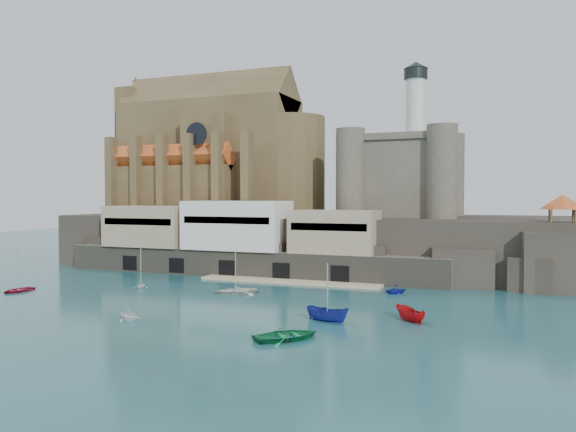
# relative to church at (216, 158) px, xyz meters

# --- Properties ---
(ground) EXTENTS (300.00, 300.00, 0.00)m
(ground) POSITION_rel_church_xyz_m (24.13, -41.85, -22.13)
(ground) COLOR #184850
(ground) RESTS_ON ground
(promontory) EXTENTS (100.00, 36.00, 10.00)m
(promontory) POSITION_rel_church_xyz_m (23.94, -2.48, -17.20)
(promontory) COLOR black
(promontory) RESTS_ON ground
(quay) EXTENTS (70.00, 12.00, 13.05)m
(quay) POSITION_rel_church_xyz_m (13.94, -18.78, -16.06)
(quay) COLOR #605A4D
(quay) RESTS_ON ground
(church) EXTENTS (47.00, 25.93, 30.51)m
(church) POSITION_rel_church_xyz_m (0.00, 0.00, 0.00)
(church) COLOR #4E3E24
(church) RESTS_ON promontory
(castle_keep) EXTENTS (21.20, 21.20, 29.30)m
(castle_keep) POSITION_rel_church_xyz_m (40.21, -0.78, -3.81)
(castle_keep) COLOR #4B463B
(castle_keep) RESTS_ON promontory
(rock_outcrop) EXTENTS (14.50, 10.50, 8.70)m
(rock_outcrop) POSITION_rel_church_xyz_m (66.13, -16.01, -18.11)
(rock_outcrop) COLOR black
(rock_outcrop) RESTS_ON ground
(pavilion) EXTENTS (6.40, 6.40, 5.40)m
(pavilion) POSITION_rel_church_xyz_m (66.13, -15.85, -9.40)
(pavilion) COLOR #4E3E24
(pavilion) RESTS_ON rock_outcrop
(boat_0) EXTENTS (3.65, 1.18, 5.06)m
(boat_0) POSITION_rel_church_xyz_m (-7.44, -46.16, -22.13)
(boat_0) COLOR #AD1634
(boat_0) RESTS_ON ground
(boat_1) EXTENTS (2.49, 3.16, 3.20)m
(boat_1) POSITION_rel_church_xyz_m (19.10, -55.55, -22.13)
(boat_1) COLOR white
(boat_1) RESTS_ON ground
(boat_2) EXTENTS (2.35, 2.31, 5.21)m
(boat_2) POSITION_rel_church_xyz_m (40.16, -48.23, -22.13)
(boat_2) COLOR navy
(boat_2) RESTS_ON ground
(boat_3) EXTENTS (4.34, 4.26, 6.60)m
(boat_3) POSITION_rel_church_xyz_m (38.88, -57.26, -22.13)
(boat_3) COLOR #157A47
(boat_3) RESTS_ON ground
(boat_4) EXTENTS (2.79, 2.50, 2.76)m
(boat_4) POSITION_rel_church_xyz_m (7.24, -36.99, -22.13)
(boat_4) COLOR silver
(boat_4) RESTS_ON ground
(boat_5) EXTENTS (2.59, 2.60, 4.81)m
(boat_5) POSITION_rel_church_xyz_m (48.64, -44.79, -22.13)
(boat_5) COLOR #B50B0F
(boat_5) RESTS_ON ground
(boat_6) EXTENTS (3.76, 4.41, 6.34)m
(boat_6) POSITION_rel_church_xyz_m (22.69, -36.05, -22.13)
(boat_6) COLOR silver
(boat_6) RESTS_ON ground
(boat_7) EXTENTS (3.22, 3.28, 3.31)m
(boat_7) POSITION_rel_church_xyz_m (43.93, -27.85, -22.13)
(boat_7) COLOR #181D95
(boat_7) RESTS_ON ground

